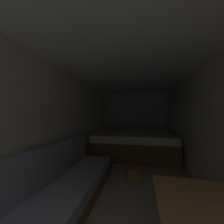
{
  "coord_description": "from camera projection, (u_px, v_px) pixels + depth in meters",
  "views": [
    {
      "loc": [
        0.18,
        -0.08,
        1.22
      ],
      "look_at": [
        -0.44,
        2.86,
        1.26
      ],
      "focal_mm": 21.36,
      "sensor_mm": 36.0,
      "label": 1
    }
  ],
  "objects": [
    {
      "name": "ground_plane",
      "position": [
        129.0,
        184.0,
        2.31
      ],
      "size": [
        7.35,
        7.35,
        0.0
      ],
      "primitive_type": "plane",
      "color": "#B2A893"
    },
    {
      "name": "wall_back",
      "position": [
        135.0,
        119.0,
        4.97
      ],
      "size": [
        2.43,
        0.05,
        2.02
      ],
      "primitive_type": "cube",
      "color": "beige",
      "rests_on": "ground"
    },
    {
      "name": "wall_left",
      "position": [
        67.0,
        125.0,
        2.57
      ],
      "size": [
        0.05,
        5.35,
        2.02
      ],
      "primitive_type": "cube",
      "color": "beige",
      "rests_on": "ground"
    },
    {
      "name": "wall_right",
      "position": [
        206.0,
        127.0,
        2.08
      ],
      "size": [
        0.05,
        5.35,
        2.02
      ],
      "primitive_type": "cube",
      "color": "beige",
      "rests_on": "ground"
    },
    {
      "name": "ceiling_slab",
      "position": [
        129.0,
        67.0,
        2.34
      ],
      "size": [
        2.43,
        5.35,
        0.05
      ],
      "primitive_type": "cube",
      "color": "white",
      "rests_on": "wall_left"
    },
    {
      "name": "bed",
      "position": [
        134.0,
        143.0,
        4.03
      ],
      "size": [
        2.21,
        1.77,
        0.84
      ],
      "color": "brown",
      "rests_on": "ground"
    },
    {
      "name": "sofa_left",
      "position": [
        56.0,
        193.0,
        1.66
      ],
      "size": [
        0.73,
        2.7,
        0.78
      ],
      "color": "brown",
      "rests_on": "ground"
    },
    {
      "name": "wicker_basket",
      "position": [
        134.0,
        173.0,
        2.46
      ],
      "size": [
        0.32,
        0.32,
        0.23
      ],
      "color": "olive",
      "rests_on": "ground"
    }
  ]
}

